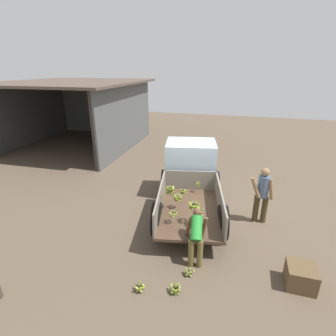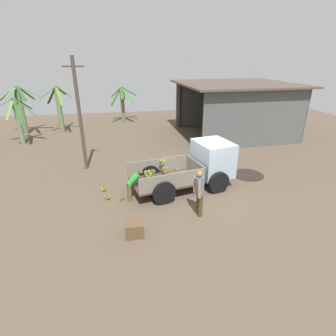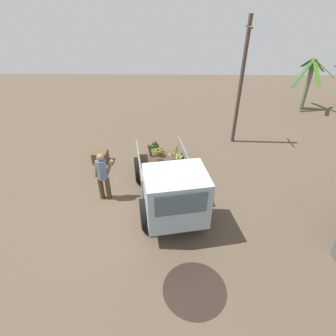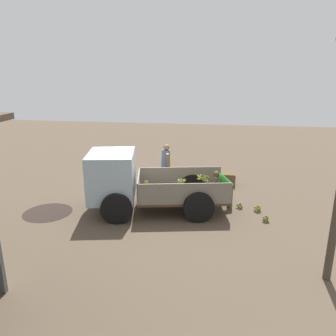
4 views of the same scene
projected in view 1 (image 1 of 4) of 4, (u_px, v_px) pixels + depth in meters
ground at (197, 205)px, 8.95m from camera, size 36.00×36.00×0.00m
mud_patch_0 at (188, 171)px, 11.78m from camera, size 1.55×1.55×0.01m
cargo_truck at (190, 172)px, 8.98m from camera, size 4.62×2.65×1.96m
warehouse_shed at (79, 99)px, 15.12m from camera, size 8.02×7.44×3.66m
person_foreground_visitor at (262, 193)px, 7.63m from camera, size 0.37×0.71×1.75m
person_worker_loading at (196, 235)px, 6.12m from camera, size 0.69×0.56×1.26m
banana_bunch_on_ground_0 at (189, 271)px, 5.89m from camera, size 0.23×0.24×0.19m
banana_bunch_on_ground_1 at (175, 288)px, 5.44m from camera, size 0.25×0.25×0.20m
banana_bunch_on_ground_2 at (139, 287)px, 5.48m from camera, size 0.23×0.23×0.20m
wooden_crate_0 at (301, 276)px, 5.57m from camera, size 0.60×0.60×0.49m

